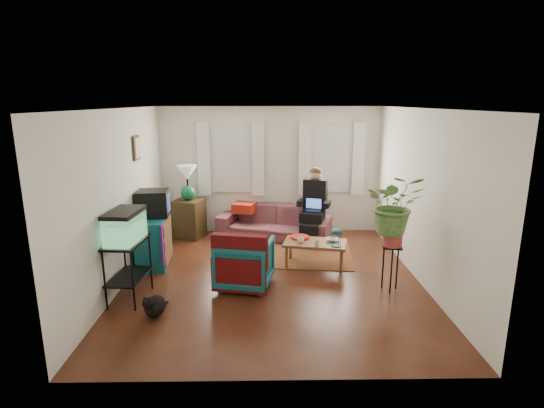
{
  "coord_description": "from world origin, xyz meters",
  "views": [
    {
      "loc": [
        -0.11,
        -6.18,
        2.71
      ],
      "look_at": [
        0.0,
        0.4,
        1.1
      ],
      "focal_mm": 28.0,
      "sensor_mm": 36.0,
      "label": 1
    }
  ],
  "objects_px": {
    "dresser": "(154,241)",
    "aquarium_stand": "(129,270)",
    "side_table": "(189,218)",
    "coffee_table": "(315,254)",
    "armchair": "(245,261)",
    "plant_stand": "(390,268)",
    "sofa": "(274,217)"
  },
  "relations": [
    {
      "from": "dresser",
      "to": "aquarium_stand",
      "type": "relative_size",
      "value": 1.08
    },
    {
      "from": "aquarium_stand",
      "to": "armchair",
      "type": "xyz_separation_m",
      "value": [
        1.58,
        0.42,
        -0.03
      ]
    },
    {
      "from": "side_table",
      "to": "coffee_table",
      "type": "height_order",
      "value": "side_table"
    },
    {
      "from": "side_table",
      "to": "aquarium_stand",
      "type": "height_order",
      "value": "aquarium_stand"
    },
    {
      "from": "plant_stand",
      "to": "aquarium_stand",
      "type": "bearing_deg",
      "value": -176.58
    },
    {
      "from": "aquarium_stand",
      "to": "coffee_table",
      "type": "distance_m",
      "value": 2.97
    },
    {
      "from": "armchair",
      "to": "coffee_table",
      "type": "bearing_deg",
      "value": -134.71
    },
    {
      "from": "side_table",
      "to": "plant_stand",
      "type": "xyz_separation_m",
      "value": [
        3.36,
        -2.58,
        -0.04
      ]
    },
    {
      "from": "sofa",
      "to": "coffee_table",
      "type": "bearing_deg",
      "value": -49.99
    },
    {
      "from": "sofa",
      "to": "dresser",
      "type": "xyz_separation_m",
      "value": [
        -2.07,
        -1.42,
        -0.02
      ]
    },
    {
      "from": "aquarium_stand",
      "to": "plant_stand",
      "type": "distance_m",
      "value": 3.71
    },
    {
      "from": "dresser",
      "to": "aquarium_stand",
      "type": "xyz_separation_m",
      "value": [
        -0.01,
        -1.31,
        0.01
      ]
    },
    {
      "from": "aquarium_stand",
      "to": "armchair",
      "type": "distance_m",
      "value": 1.64
    },
    {
      "from": "armchair",
      "to": "coffee_table",
      "type": "distance_m",
      "value": 1.38
    },
    {
      "from": "armchair",
      "to": "sofa",
      "type": "bearing_deg",
      "value": -90.84
    },
    {
      "from": "sofa",
      "to": "side_table",
      "type": "distance_m",
      "value": 1.73
    },
    {
      "from": "side_table",
      "to": "aquarium_stand",
      "type": "relative_size",
      "value": 0.91
    },
    {
      "from": "aquarium_stand",
      "to": "armchair",
      "type": "height_order",
      "value": "aquarium_stand"
    },
    {
      "from": "dresser",
      "to": "sofa",
      "type": "bearing_deg",
      "value": 29.93
    },
    {
      "from": "side_table",
      "to": "coffee_table",
      "type": "xyz_separation_m",
      "value": [
        2.37,
        -1.61,
        -0.18
      ]
    },
    {
      "from": "coffee_table",
      "to": "aquarium_stand",
      "type": "bearing_deg",
      "value": -144.04
    },
    {
      "from": "sofa",
      "to": "plant_stand",
      "type": "distance_m",
      "value": 2.99
    },
    {
      "from": "armchair",
      "to": "coffee_table",
      "type": "height_order",
      "value": "armchair"
    },
    {
      "from": "dresser",
      "to": "coffee_table",
      "type": "height_order",
      "value": "dresser"
    },
    {
      "from": "plant_stand",
      "to": "dresser",
      "type": "bearing_deg",
      "value": 163.65
    },
    {
      "from": "sofa",
      "to": "side_table",
      "type": "height_order",
      "value": "sofa"
    },
    {
      "from": "dresser",
      "to": "armchair",
      "type": "height_order",
      "value": "dresser"
    },
    {
      "from": "side_table",
      "to": "dresser",
      "type": "distance_m",
      "value": 1.53
    },
    {
      "from": "plant_stand",
      "to": "side_table",
      "type": "bearing_deg",
      "value": 142.51
    },
    {
      "from": "dresser",
      "to": "plant_stand",
      "type": "distance_m",
      "value": 3.85
    },
    {
      "from": "armchair",
      "to": "side_table",
      "type": "bearing_deg",
      "value": -51.44
    },
    {
      "from": "sofa",
      "to": "side_table",
      "type": "bearing_deg",
      "value": -164.97
    }
  ]
}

